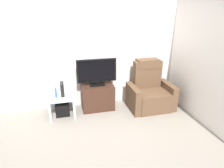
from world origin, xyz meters
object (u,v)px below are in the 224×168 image
at_px(side_table, 62,99).
at_px(game_console, 62,89).
at_px(tv_stand, 98,97).
at_px(subwoofer_box, 63,108).
at_px(book_upright, 56,93).
at_px(recliner_armchair, 150,92).
at_px(television, 97,72).

bearing_deg(side_table, game_console, 15.95).
distance_m(tv_stand, subwoofer_box, 0.80).
bearing_deg(tv_stand, book_upright, -172.51).
xyz_separation_m(tv_stand, recliner_armchair, (1.17, -0.20, 0.09)).
bearing_deg(recliner_armchair, tv_stand, 161.02).
bearing_deg(television, side_table, -171.64).
bearing_deg(tv_stand, subwoofer_box, -173.01).
xyz_separation_m(television, subwoofer_box, (-0.78, -0.12, -0.73)).
distance_m(subwoofer_box, book_upright, 0.40).
relative_size(side_table, book_upright, 3.02).
relative_size(television, side_table, 1.59).
bearing_deg(subwoofer_box, recliner_armchair, -3.12).
relative_size(television, game_console, 3.00).
height_order(subwoofer_box, game_console, game_console).
distance_m(book_upright, game_console, 0.15).
height_order(side_table, book_upright, book_upright).
relative_size(recliner_armchair, subwoofer_box, 3.75).
distance_m(recliner_armchair, side_table, 1.96).
xyz_separation_m(tv_stand, side_table, (-0.78, -0.10, 0.09)).
distance_m(tv_stand, television, 0.59).
distance_m(subwoofer_box, game_console, 0.44).
relative_size(subwoofer_box, book_upright, 1.61).
bearing_deg(game_console, side_table, -164.05).
bearing_deg(television, subwoofer_box, -171.64).
height_order(television, subwoofer_box, television).
bearing_deg(game_console, television, 7.99).
bearing_deg(recliner_armchair, side_table, 167.73).
bearing_deg(tv_stand, television, 90.00).
xyz_separation_m(side_table, game_console, (0.03, 0.01, 0.21)).
relative_size(recliner_armchair, side_table, 2.00).
xyz_separation_m(television, recliner_armchair, (1.17, -0.22, -0.50)).
bearing_deg(television, game_console, -172.01).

